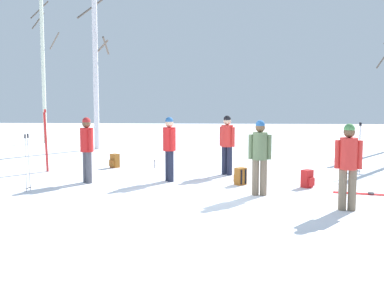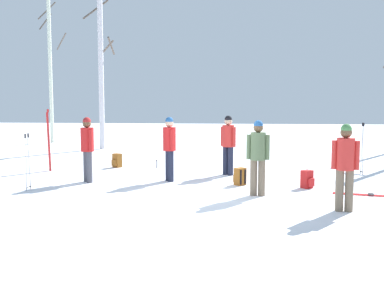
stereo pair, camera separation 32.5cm
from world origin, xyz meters
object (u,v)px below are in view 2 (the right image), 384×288
Objects in this scene: water_bottle_0 at (157,164)px; birch_tree_0 at (50,62)px; ski_pair_lying_0 at (373,195)px; person_0 at (228,141)px; person_1 at (169,145)px; ski_poles_1 at (28,160)px; backpack_2 at (240,177)px; person_2 at (345,162)px; birch_tree_1 at (101,62)px; backpack_1 at (117,161)px; backpack_0 at (307,179)px; person_4 at (258,153)px; ski_pair_planted_0 at (49,140)px; person_3 at (87,145)px; ski_poles_0 at (362,147)px.

birch_tree_0 is (-6.60, 7.84, 3.89)m from water_bottle_0.
ski_pair_lying_0 is 17.30m from birch_tree_0.
person_1 is at bearing -143.79° from person_0.
backpack_2 is at bearing 12.42° from ski_poles_1.
ski_pair_lying_0 is (1.01, 1.53, -0.97)m from person_2.
birch_tree_1 is (-8.88, 8.99, 3.74)m from ski_pair_lying_0.
backpack_1 is (1.20, 3.80, -0.52)m from ski_poles_1.
backpack_0 and backpack_1 have the same top height.
person_4 is at bearing -1.42° from ski_poles_1.
ski_pair_planted_0 reaches higher than water_bottle_0.
person_3 is (-3.66, -1.48, 0.00)m from person_0.
ski_pair_lying_0 is at bearing -30.10° from backpack_0.
ski_poles_1 is (-8.08, -0.08, 0.72)m from ski_pair_lying_0.
ski_poles_0 is 9.18m from ski_poles_1.
person_4 is (0.70, -2.77, 0.00)m from person_0.
person_3 is 7.79m from ski_poles_0.
person_0 is 0.97× the size of ski_pair_lying_0.
birch_tree_0 is at bearing 130.45° from person_2.
person_2 is 4.82m from ski_poles_0.
backpack_1 is at bearing 174.67° from ski_poles_0.
birch_tree_0 is at bearing 136.46° from ski_pair_lying_0.
person_2 is 7.05m from water_bottle_0.
backpack_0 is at bearing 98.37° from person_2.
person_3 is 8.60m from birch_tree_1.
person_0 and person_4 have the same top height.
birch_tree_0 is at bearing 134.50° from person_0.
backpack_0 is (7.41, -2.07, -0.72)m from ski_pair_planted_0.
person_1 is 1.14× the size of ski_poles_0.
person_1 is at bearing 169.66° from backpack_0.
birch_tree_1 is at bearing 117.99° from person_1.
water_bottle_0 is at bearing 152.23° from person_0.
person_0 is 5.46m from ski_pair_planted_0.
person_1 is 2.59m from water_bottle_0.
person_4 is 5.04m from water_bottle_0.
person_4 reaches higher than ski_poles_1.
backpack_0 is 1.00× the size of backpack_1.
person_0 is 1.00× the size of person_1.
backpack_2 is (3.88, -2.68, 0.00)m from backpack_1.
person_2 is 1.00× the size of person_4.
ski_poles_0 is 3.42× the size of backpack_1.
ski_pair_lying_0 is 1.29× the size of ski_poles_1.
person_0 is 1.91m from person_1.
ski_pair_planted_0 is (-5.45, 0.30, -0.05)m from person_0.
person_4 is at bearing -134.44° from ski_poles_0.
person_4 reaches higher than water_bottle_0.
ski_pair_lying_0 is at bearing -100.54° from ski_poles_0.
person_4 is at bearing -26.56° from ski_pair_planted_0.
ski_poles_0 is 4.12m from backpack_2.
backpack_2 is at bearing -53.51° from birch_tree_1.
backpack_0 is 15.78m from birch_tree_0.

